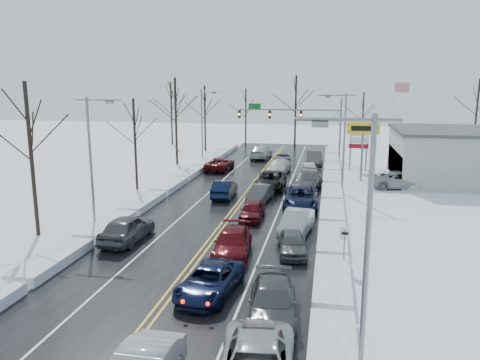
% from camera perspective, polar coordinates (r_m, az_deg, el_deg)
% --- Properties ---
extents(ground, '(160.00, 160.00, 0.00)m').
position_cam_1_polar(ground, '(34.72, -1.55, -4.77)').
color(ground, silver).
rests_on(ground, ground).
extents(road_surface, '(14.00, 84.00, 0.01)m').
position_cam_1_polar(road_surface, '(36.60, -0.87, -3.89)').
color(road_surface, black).
rests_on(road_surface, ground).
extents(snow_bank_left, '(1.79, 72.00, 0.56)m').
position_cam_1_polar(snow_bank_left, '(38.81, -11.94, -3.24)').
color(snow_bank_left, white).
rests_on(snow_bank_left, ground).
extents(snow_bank_right, '(1.79, 72.00, 0.56)m').
position_cam_1_polar(snow_bank_right, '(35.89, 11.13, -4.44)').
color(snow_bank_right, white).
rests_on(snow_bank_right, ground).
extents(traffic_signal_mast, '(13.28, 0.39, 8.00)m').
position_cam_1_polar(traffic_signal_mast, '(60.76, 7.38, 7.52)').
color(traffic_signal_mast, slate).
rests_on(traffic_signal_mast, ground).
extents(tires_plus_sign, '(3.20, 0.34, 6.00)m').
position_cam_1_polar(tires_plus_sign, '(48.85, 14.77, 5.64)').
color(tires_plus_sign, slate).
rests_on(tires_plus_sign, ground).
extents(used_vehicles_sign, '(2.20, 0.22, 4.65)m').
position_cam_1_polar(used_vehicles_sign, '(54.99, 14.29, 4.55)').
color(used_vehicles_sign, slate).
rests_on(used_vehicles_sign, ground).
extents(speed_limit_sign, '(0.55, 0.09, 2.35)m').
position_cam_1_polar(speed_limit_sign, '(25.87, 12.62, -7.13)').
color(speed_limit_sign, slate).
rests_on(speed_limit_sign, ground).
extents(flagpole, '(1.87, 1.20, 10.00)m').
position_cam_1_polar(flagpole, '(63.13, 18.28, 7.59)').
color(flagpole, silver).
rests_on(flagpole, ground).
extents(streetlight_se, '(3.20, 0.25, 9.00)m').
position_cam_1_polar(streetlight_se, '(15.24, 14.59, -6.11)').
color(streetlight_se, slate).
rests_on(streetlight_se, ground).
extents(streetlight_ne, '(3.20, 0.25, 9.00)m').
position_cam_1_polar(streetlight_ne, '(42.75, 12.35, 5.36)').
color(streetlight_ne, slate).
rests_on(streetlight_ne, ground).
extents(streetlight_sw, '(3.20, 0.25, 9.00)m').
position_cam_1_polar(streetlight_sw, '(32.76, -17.50, 3.20)').
color(streetlight_sw, slate).
rests_on(streetlight_sw, ground).
extents(streetlight_nw, '(3.20, 0.25, 9.00)m').
position_cam_1_polar(streetlight_nw, '(58.76, -4.48, 7.28)').
color(streetlight_nw, slate).
rests_on(streetlight_nw, ground).
extents(tree_left_b, '(4.00, 4.00, 10.00)m').
position_cam_1_polar(tree_left_b, '(32.56, -24.35, 5.62)').
color(tree_left_b, '#2D231C').
rests_on(tree_left_b, ground).
extents(tree_left_c, '(3.40, 3.40, 8.50)m').
position_cam_1_polar(tree_left_c, '(44.37, -12.75, 6.38)').
color(tree_left_c, '#2D231C').
rests_on(tree_left_c, ground).
extents(tree_left_d, '(4.20, 4.20, 10.50)m').
position_cam_1_polar(tree_left_d, '(57.57, -7.87, 9.13)').
color(tree_left_d, '#2D231C').
rests_on(tree_left_d, ground).
extents(tree_left_e, '(3.80, 3.80, 9.50)m').
position_cam_1_polar(tree_left_e, '(68.96, -4.31, 9.04)').
color(tree_left_e, '#2D231C').
rests_on(tree_left_e, ground).
extents(tree_far_a, '(4.00, 4.00, 10.00)m').
position_cam_1_polar(tree_far_a, '(76.80, -8.40, 9.49)').
color(tree_far_a, '#2D231C').
rests_on(tree_far_a, ground).
extents(tree_far_b, '(3.60, 3.60, 9.00)m').
position_cam_1_polar(tree_far_b, '(74.76, 0.71, 9.02)').
color(tree_far_b, '#2D231C').
rests_on(tree_far_b, ground).
extents(tree_far_c, '(4.40, 4.40, 11.00)m').
position_cam_1_polar(tree_far_c, '(71.72, 6.82, 9.94)').
color(tree_far_c, '#2D231C').
rests_on(tree_far_c, ground).
extents(tree_far_d, '(3.40, 3.40, 8.50)m').
position_cam_1_polar(tree_far_d, '(73.26, 14.78, 8.31)').
color(tree_far_d, '#2D231C').
rests_on(tree_far_d, ground).
extents(tree_far_e, '(4.20, 4.20, 10.50)m').
position_cam_1_polar(tree_far_e, '(76.42, 27.00, 8.60)').
color(tree_far_e, '#2D231C').
rests_on(tree_far_e, ground).
extents(queued_car_2, '(2.79, 5.12, 1.36)m').
position_cam_1_polar(queued_car_2, '(23.00, -3.69, -13.71)').
color(queued_car_2, black).
rests_on(queued_car_2, ground).
extents(queued_car_3, '(2.52, 5.23, 1.47)m').
position_cam_1_polar(queued_car_3, '(27.72, -0.91, -9.12)').
color(queued_car_3, '#4D0A0E').
rests_on(queued_car_3, ground).
extents(queued_car_4, '(1.62, 3.96, 1.34)m').
position_cam_1_polar(queued_car_4, '(34.66, 1.48, -4.80)').
color(queued_car_4, '#47090F').
rests_on(queued_car_4, ground).
extents(queued_car_5, '(1.99, 4.32, 1.37)m').
position_cam_1_polar(queued_car_5, '(39.88, 2.52, -2.59)').
color(queued_car_5, '#3B3E40').
rests_on(queued_car_5, ground).
extents(queued_car_6, '(2.73, 5.83, 1.61)m').
position_cam_1_polar(queued_car_6, '(44.58, 3.71, -1.06)').
color(queued_car_6, black).
rests_on(queued_car_6, ground).
extents(queued_car_7, '(2.53, 5.27, 1.48)m').
position_cam_1_polar(queued_car_7, '(52.49, 4.83, 0.88)').
color(queued_car_7, silver).
rests_on(queued_car_7, ground).
extents(queued_car_8, '(2.06, 4.62, 1.54)m').
position_cam_1_polar(queued_car_8, '(56.73, 5.09, 1.70)').
color(queued_car_8, black).
rests_on(queued_car_8, ground).
extents(queued_car_11, '(2.55, 5.20, 1.45)m').
position_cam_1_polar(queued_car_11, '(20.97, 3.96, -16.39)').
color(queued_car_11, '#404245').
rests_on(queued_car_11, ground).
extents(queued_car_12, '(2.10, 4.10, 1.34)m').
position_cam_1_polar(queued_car_12, '(28.05, 6.38, -8.94)').
color(queued_car_12, '#45494B').
rests_on(queued_car_12, ground).
extents(queued_car_13, '(2.26, 4.93, 1.57)m').
position_cam_1_polar(queued_car_13, '(31.64, 6.88, -6.52)').
color(queued_car_13, '#96989D').
rests_on(queued_car_13, ground).
extents(queued_car_14, '(2.95, 5.97, 1.63)m').
position_cam_1_polar(queued_car_14, '(38.18, 7.37, -3.33)').
color(queued_car_14, black).
rests_on(queued_car_14, ground).
extents(queued_car_15, '(3.11, 6.08, 1.69)m').
position_cam_1_polar(queued_car_15, '(44.54, 8.10, -1.17)').
color(queued_car_15, '#45484B').
rests_on(queued_car_15, ground).
extents(queued_car_16, '(2.39, 4.77, 1.56)m').
position_cam_1_polar(queued_car_16, '(50.64, 8.39, 0.39)').
color(queued_car_16, white).
rests_on(queued_car_16, ground).
extents(queued_car_17, '(2.23, 5.31, 1.71)m').
position_cam_1_polar(queued_car_17, '(58.22, 8.98, 1.86)').
color(queued_car_17, '#45474A').
rests_on(queued_car_17, ground).
extents(oncoming_car_0, '(1.76, 4.70, 1.53)m').
position_cam_1_polar(oncoming_car_0, '(41.24, -1.90, -2.10)').
color(oncoming_car_0, black).
rests_on(oncoming_car_0, ground).
extents(oncoming_car_1, '(2.77, 5.51, 1.50)m').
position_cam_1_polar(oncoming_car_1, '(53.87, -2.47, 1.19)').
color(oncoming_car_1, '#500A0E').
rests_on(oncoming_car_1, ground).
extents(oncoming_car_2, '(2.61, 5.88, 1.68)m').
position_cam_1_polar(oncoming_car_2, '(62.63, 2.58, 2.68)').
color(oncoming_car_2, '#BABABC').
rests_on(oncoming_car_2, ground).
extents(oncoming_car_3, '(2.21, 5.10, 1.71)m').
position_cam_1_polar(oncoming_car_3, '(30.89, -13.51, -7.23)').
color(oncoming_car_3, '#45474B').
rests_on(oncoming_car_3, ground).
extents(parked_car_0, '(5.95, 3.21, 1.59)m').
position_cam_1_polar(parked_car_0, '(47.24, 19.10, -0.96)').
color(parked_car_0, '#9FA2A6').
rests_on(parked_car_0, ground).
extents(parked_car_1, '(2.47, 5.30, 1.50)m').
position_cam_1_polar(parked_car_1, '(49.94, 21.79, -0.50)').
color(parked_car_1, '#3C3E41').
rests_on(parked_car_1, ground).
extents(parked_car_2, '(2.01, 4.55, 1.52)m').
position_cam_1_polar(parked_car_2, '(55.47, 18.70, 0.88)').
color(parked_car_2, black).
rests_on(parked_car_2, ground).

